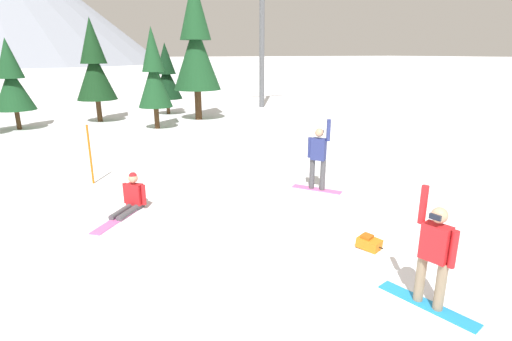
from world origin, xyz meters
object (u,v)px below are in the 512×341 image
snowboarder_foreground (434,254)px  snowboarder_background (131,198)px  pine_tree_twin (196,44)px  ski_lift_tower (262,10)px  snowboarder_midground (318,157)px  trail_marker_pole (90,155)px  backpack_orange (369,243)px  pine_tree_tall (11,80)px  pine_tree_slender (166,76)px  pine_tree_broad (94,66)px  pine_tree_short (154,74)px

snowboarder_foreground → snowboarder_background: (-3.38, 6.16, -0.57)m
pine_tree_twin → ski_lift_tower: 7.20m
snowboarder_midground → trail_marker_pole: size_ratio=1.15×
backpack_orange → pine_tree_twin: pine_tree_twin is taller
snowboarder_foreground → snowboarder_background: size_ratio=1.24×
pine_tree_tall → pine_tree_twin: 9.60m
snowboarder_foreground → trail_marker_pole: size_ratio=1.07×
trail_marker_pole → pine_tree_slender: size_ratio=0.40×
snowboarder_midground → pine_tree_twin: (1.20, 13.70, 3.32)m
pine_tree_tall → pine_tree_twin: (9.36, -1.16, 1.83)m
backpack_orange → pine_tree_broad: bearing=98.8°
snowboarder_foreground → pine_tree_short: 17.31m
pine_tree_tall → pine_tree_short: pine_tree_short is taller
pine_tree_broad → pine_tree_tall: 4.13m
snowboarder_midground → snowboarder_background: snowboarder_midground is taller
backpack_orange → snowboarder_background: bearing=132.3°
snowboarder_foreground → snowboarder_background: bearing=118.8°
snowboarder_foreground → pine_tree_broad: (-2.44, 20.91, 2.21)m
snowboarder_midground → pine_tree_slender: size_ratio=0.47×
pine_tree_slender → pine_tree_broad: (-4.32, -1.17, 0.68)m
pine_tree_broad → ski_lift_tower: size_ratio=0.49×
pine_tree_twin → snowboarder_background: bearing=-116.0°
pine_tree_tall → pine_tree_short: (6.44, -3.00, 0.29)m
pine_tree_broad → pine_tree_twin: 5.77m
trail_marker_pole → pine_tree_slender: 14.49m
pine_tree_broad → ski_lift_tower: ski_lift_tower is taller
pine_tree_twin → ski_lift_tower: bearing=28.8°
pine_tree_slender → ski_lift_tower: 8.16m
snowboarder_foreground → snowboarder_midground: size_ratio=0.93×
snowboarder_midground → pine_tree_twin: size_ratio=0.26×
snowboarder_midground → snowboarder_background: (-5.08, 0.82, -0.66)m
pine_tree_broad → pine_tree_short: size_ratio=1.12×
snowboarder_midground → trail_marker_pole: bearing=147.9°
snowboarder_background → pine_tree_slender: pine_tree_slender is taller
pine_tree_broad → pine_tree_short: (2.41, -3.70, -0.33)m
snowboarder_midground → pine_tree_broad: bearing=104.9°
snowboarder_foreground → pine_tree_short: bearing=90.1°
snowboarder_foreground → backpack_orange: snowboarder_foreground is taller
snowboarder_foreground → snowboarder_midground: (1.69, 5.35, 0.09)m
snowboarder_midground → snowboarder_background: 5.18m
pine_tree_slender → backpack_orange: bearing=-93.9°
ski_lift_tower → pine_tree_twin: bearing=-151.2°
snowboarder_background → ski_lift_tower: 21.24m
snowboarder_background → backpack_orange: size_ratio=2.80×
snowboarder_foreground → snowboarder_midground: snowboarder_midground is taller
snowboarder_midground → pine_tree_short: (-1.73, 11.86, 1.78)m
trail_marker_pole → pine_tree_twin: bearing=55.8°
backpack_orange → pine_tree_short: size_ratio=0.11×
pine_tree_slender → pine_tree_tall: bearing=-167.4°
trail_marker_pole → pine_tree_tall: 11.66m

